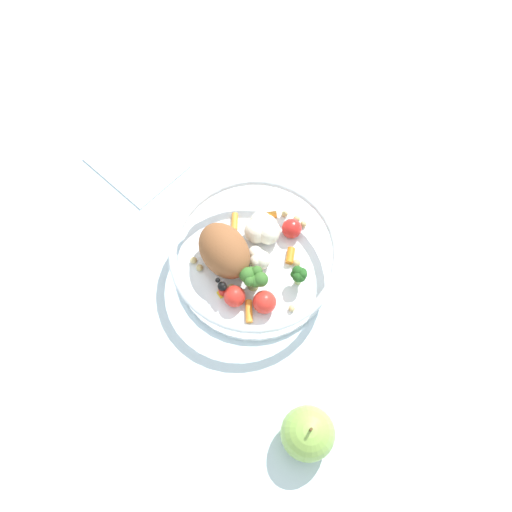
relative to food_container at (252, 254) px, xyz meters
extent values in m
plane|color=silver|center=(0.00, -0.01, -0.03)|extent=(2.40, 2.40, 0.00)
cylinder|color=white|center=(0.00, 0.01, -0.03)|extent=(0.23, 0.23, 0.01)
torus|color=white|center=(0.00, 0.01, 0.02)|extent=(0.24, 0.24, 0.01)
ellipsoid|color=brown|center=(0.03, -0.03, 0.01)|extent=(0.09, 0.11, 0.06)
cylinder|color=#8EB766|center=(0.03, 0.03, -0.01)|extent=(0.02, 0.02, 0.02)
sphere|color=#386B28|center=(0.04, 0.03, 0.01)|extent=(0.02, 0.02, 0.02)
sphere|color=#386B28|center=(0.03, 0.03, 0.01)|extent=(0.02, 0.02, 0.02)
sphere|color=#386B28|center=(0.03, 0.04, 0.01)|extent=(0.02, 0.02, 0.02)
sphere|color=#386B28|center=(0.02, 0.03, 0.01)|extent=(0.02, 0.02, 0.02)
sphere|color=#386B28|center=(0.02, 0.02, 0.01)|extent=(0.01, 0.01, 0.01)
sphere|color=#386B28|center=(0.03, 0.02, 0.01)|extent=(0.02, 0.02, 0.02)
cylinder|color=#8EB766|center=(-0.02, 0.07, -0.01)|extent=(0.01, 0.01, 0.02)
sphere|color=#23561E|center=(-0.01, 0.07, 0.01)|extent=(0.02, 0.02, 0.02)
sphere|color=#23561E|center=(-0.02, 0.08, 0.01)|extent=(0.02, 0.02, 0.02)
sphere|color=#23561E|center=(-0.02, 0.08, 0.01)|extent=(0.01, 0.01, 0.01)
sphere|color=#23561E|center=(-0.02, 0.07, 0.01)|extent=(0.01, 0.01, 0.01)
sphere|color=#23561E|center=(-0.02, 0.07, 0.01)|extent=(0.02, 0.02, 0.02)
sphere|color=#23561E|center=(-0.01, 0.07, 0.00)|extent=(0.01, 0.01, 0.01)
sphere|color=silver|center=(-0.04, -0.01, -0.01)|extent=(0.03, 0.03, 0.03)
sphere|color=silver|center=(-0.04, -0.01, 0.00)|extent=(0.03, 0.03, 0.03)
sphere|color=silver|center=(-0.05, -0.01, -0.01)|extent=(0.03, 0.03, 0.03)
sphere|color=silver|center=(-0.05, -0.01, 0.00)|extent=(0.03, 0.03, 0.03)
sphere|color=silver|center=(-0.05, -0.02, -0.01)|extent=(0.03, 0.03, 0.03)
sphere|color=silver|center=(-0.05, -0.03, 0.00)|extent=(0.03, 0.03, 0.03)
sphere|color=silver|center=(-0.03, -0.02, -0.01)|extent=(0.04, 0.04, 0.04)
sphere|color=silver|center=(0.00, 0.01, -0.01)|extent=(0.02, 0.02, 0.02)
sphere|color=silver|center=(0.00, 0.01, -0.01)|extent=(0.03, 0.03, 0.03)
sphere|color=silver|center=(0.00, 0.01, -0.01)|extent=(0.03, 0.03, 0.03)
sphere|color=silver|center=(-0.01, 0.00, -0.01)|extent=(0.02, 0.02, 0.02)
cube|color=yellow|center=(0.07, 0.00, -0.02)|extent=(0.02, 0.01, 0.00)
cylinder|color=red|center=(0.07, 0.00, -0.01)|extent=(0.02, 0.02, 0.02)
sphere|color=black|center=(0.07, 0.00, 0.00)|extent=(0.01, 0.01, 0.01)
sphere|color=black|center=(0.07, 0.01, 0.01)|extent=(0.01, 0.01, 0.01)
sphere|color=black|center=(0.06, 0.00, 0.01)|extent=(0.01, 0.01, 0.01)
cylinder|color=orange|center=(-0.04, 0.04, -0.02)|extent=(0.03, 0.02, 0.01)
cylinder|color=orange|center=(-0.03, -0.06, -0.02)|extent=(0.03, 0.03, 0.01)
cylinder|color=orange|center=(-0.07, -0.03, -0.02)|extent=(0.03, 0.03, 0.01)
cylinder|color=orange|center=(0.06, 0.05, -0.02)|extent=(0.03, 0.03, 0.01)
sphere|color=red|center=(0.04, 0.06, -0.01)|extent=(0.03, 0.03, 0.03)
sphere|color=red|center=(0.06, 0.02, -0.01)|extent=(0.03, 0.03, 0.03)
sphere|color=red|center=(-0.07, 0.01, -0.01)|extent=(0.03, 0.03, 0.03)
sphere|color=tan|center=(-0.09, -0.01, -0.02)|extent=(0.01, 0.01, 0.01)
sphere|color=#D1B775|center=(-0.10, 0.01, -0.02)|extent=(0.01, 0.01, 0.01)
sphere|color=#D1B775|center=(0.02, 0.09, -0.02)|extent=(0.01, 0.01, 0.01)
sphere|color=#D1B775|center=(0.06, -0.06, -0.02)|extent=(0.01, 0.01, 0.01)
sphere|color=tan|center=(0.05, 0.01, -0.02)|extent=(0.01, 0.01, 0.01)
sphere|color=tan|center=(-0.04, 0.05, -0.02)|extent=(0.01, 0.01, 0.01)
sphere|color=tan|center=(-0.10, 0.02, -0.02)|extent=(0.01, 0.01, 0.01)
sphere|color=tan|center=(0.06, -0.05, -0.02)|extent=(0.01, 0.01, 0.01)
sphere|color=#8CB74C|center=(0.14, 0.22, 0.00)|extent=(0.07, 0.07, 0.07)
cylinder|color=brown|center=(0.14, 0.22, 0.04)|extent=(0.00, 0.00, 0.01)
cube|color=white|center=(-0.01, -0.27, -0.03)|extent=(0.11, 0.15, 0.01)
camera|label=1|loc=(0.24, 0.22, 0.67)|focal=36.11mm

